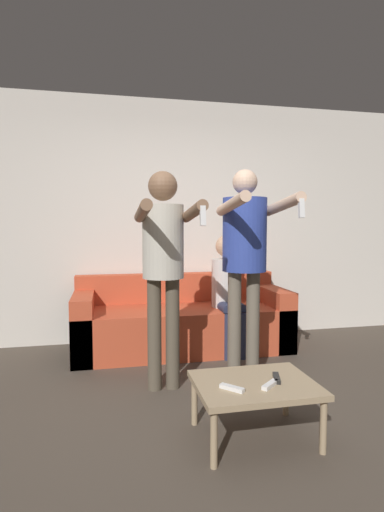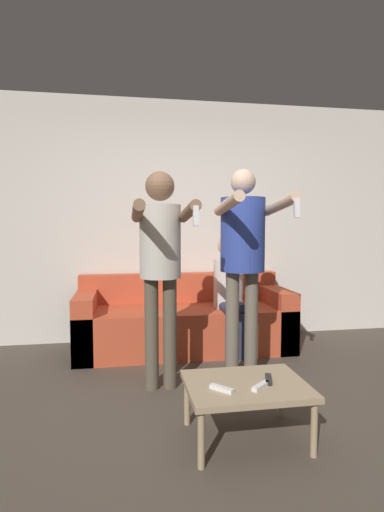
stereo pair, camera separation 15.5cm
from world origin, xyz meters
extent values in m
plane|color=#4C4238|center=(0.00, 0.00, 0.00)|extent=(14.00, 14.00, 0.00)
cube|color=silver|center=(0.00, 2.11, 1.35)|extent=(6.40, 0.06, 2.70)
cube|color=#C64C2D|center=(-0.09, 1.62, 0.23)|extent=(2.20, 0.83, 0.45)
cube|color=#C64C2D|center=(-0.09, 1.96, 0.61)|extent=(2.20, 0.16, 0.31)
cube|color=#C64C2D|center=(-1.09, 1.62, 0.31)|extent=(0.20, 0.83, 0.63)
cube|color=#C64C2D|center=(0.91, 1.62, 0.31)|extent=(0.20, 0.83, 0.63)
cylinder|color=brown|center=(-0.49, 0.67, 0.44)|extent=(0.11, 0.11, 0.89)
cylinder|color=brown|center=(-0.35, 0.67, 0.44)|extent=(0.11, 0.11, 0.89)
cylinder|color=beige|center=(-0.42, 0.67, 1.17)|extent=(0.32, 0.32, 0.57)
sphere|color=brown|center=(-0.42, 0.67, 1.60)|extent=(0.23, 0.23, 0.23)
cylinder|color=brown|center=(-0.60, 0.39, 1.40)|extent=(0.08, 0.57, 0.15)
cylinder|color=brown|center=(-0.24, 0.39, 1.40)|extent=(0.08, 0.57, 0.15)
cube|color=white|center=(-0.24, 0.10, 1.36)|extent=(0.04, 0.04, 0.13)
cylinder|color=#6B6051|center=(0.17, 0.67, 0.46)|extent=(0.11, 0.11, 0.93)
cylinder|color=#6B6051|center=(0.33, 0.67, 0.46)|extent=(0.11, 0.11, 0.93)
cylinder|color=#2D429E|center=(0.25, 0.67, 1.23)|extent=(0.36, 0.36, 0.59)
sphere|color=beige|center=(0.25, 0.67, 1.65)|extent=(0.20, 0.20, 0.20)
cylinder|color=beige|center=(0.05, 0.38, 1.45)|extent=(0.08, 0.59, 0.16)
cylinder|color=beige|center=(0.44, 0.38, 1.45)|extent=(0.08, 0.59, 0.16)
cube|color=white|center=(0.44, 0.09, 1.42)|extent=(0.04, 0.04, 0.13)
cylinder|color=#282D47|center=(0.30, 1.23, 0.23)|extent=(0.11, 0.11, 0.45)
cylinder|color=#282D47|center=(0.43, 1.23, 0.23)|extent=(0.11, 0.11, 0.45)
cylinder|color=#282D47|center=(0.30, 1.39, 0.48)|extent=(0.11, 0.32, 0.11)
cylinder|color=#282D47|center=(0.43, 1.39, 0.48)|extent=(0.11, 0.32, 0.11)
cylinder|color=silver|center=(0.37, 1.55, 0.70)|extent=(0.31, 0.31, 0.50)
sphere|color=tan|center=(0.37, 1.55, 1.09)|extent=(0.23, 0.23, 0.23)
cube|color=tan|center=(0.02, -0.19, 0.33)|extent=(0.72, 0.56, 0.04)
cylinder|color=tan|center=(-0.31, -0.43, 0.16)|extent=(0.04, 0.04, 0.32)
cylinder|color=tan|center=(0.34, -0.43, 0.16)|extent=(0.04, 0.04, 0.32)
cylinder|color=tan|center=(-0.31, 0.05, 0.16)|extent=(0.04, 0.04, 0.32)
cylinder|color=tan|center=(0.34, 0.05, 0.16)|extent=(0.04, 0.04, 0.32)
cube|color=white|center=(0.08, -0.28, 0.36)|extent=(0.14, 0.13, 0.02)
cube|color=white|center=(-0.16, -0.28, 0.36)|extent=(0.13, 0.13, 0.02)
cube|color=black|center=(0.16, -0.19, 0.36)|extent=(0.08, 0.15, 0.02)
camera|label=1|loc=(-0.85, -2.41, 1.30)|focal=28.00mm
camera|label=2|loc=(-0.70, -2.44, 1.30)|focal=28.00mm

